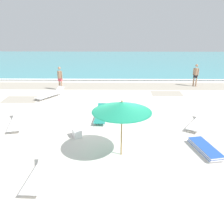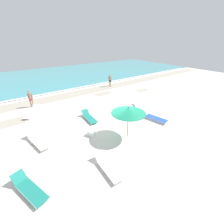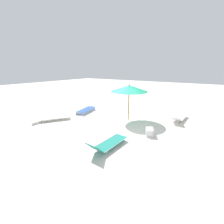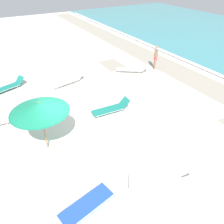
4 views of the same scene
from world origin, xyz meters
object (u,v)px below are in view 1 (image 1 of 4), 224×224
(beachgoer_wading_adult, at_px, (60,77))
(beachgoer_shoreline_child, at_px, (196,74))
(beach_umbrella, at_px, (122,107))
(sun_lounger_mid_beach_solo, at_px, (101,115))
(lounger_stack, at_px, (205,149))
(sun_lounger_beside_umbrella, at_px, (199,122))
(sun_lounger_mid_beach_pair_a, at_px, (40,174))
(sun_lounger_under_umbrella, at_px, (50,94))
(sun_lounger_near_water_left, at_px, (17,121))
(cooler_box, at_px, (77,133))

(beachgoer_wading_adult, distance_m, beachgoer_shoreline_child, 10.50)
(beach_umbrella, distance_m, sun_lounger_mid_beach_solo, 4.25)
(lounger_stack, height_order, sun_lounger_beside_umbrella, sun_lounger_beside_umbrella)
(lounger_stack, height_order, beachgoer_wading_adult, beachgoer_wading_adult)
(beach_umbrella, bearing_deg, sun_lounger_mid_beach_solo, 104.93)
(sun_lounger_beside_umbrella, bearing_deg, beachgoer_wading_adult, 176.69)
(sun_lounger_mid_beach_solo, distance_m, sun_lounger_mid_beach_pair_a, 5.67)
(sun_lounger_under_umbrella, distance_m, sun_lounger_mid_beach_pair_a, 9.48)
(beach_umbrella, distance_m, sun_lounger_near_water_left, 6.27)
(beachgoer_wading_adult, xyz_separation_m, beachgoer_shoreline_child, (10.43, 1.23, 0.00))
(beach_umbrella, xyz_separation_m, cooler_box, (-2.00, 1.56, -1.84))
(cooler_box, bearing_deg, beachgoer_wading_adult, -8.32)
(sun_lounger_mid_beach_solo, height_order, beachgoer_shoreline_child, beachgoer_shoreline_child)
(beach_umbrella, distance_m, beachgoer_wading_adult, 10.40)
(sun_lounger_under_umbrella, xyz_separation_m, beachgoer_shoreline_child, (10.79, 3.00, 0.79))
(sun_lounger_beside_umbrella, xyz_separation_m, beachgoer_wading_adult, (-8.38, 6.47, 0.80))
(beachgoer_wading_adult, xyz_separation_m, cooler_box, (2.36, -7.83, -0.81))
(sun_lounger_near_water_left, distance_m, beachgoer_shoreline_child, 13.75)
(lounger_stack, xyz_separation_m, sun_lounger_mid_beach_pair_a, (-6.25, -1.94, 0.08))
(lounger_stack, relative_size, sun_lounger_beside_umbrella, 0.88)
(sun_lounger_near_water_left, height_order, beachgoer_wading_adult, beachgoer_wading_adult)
(sun_lounger_under_umbrella, relative_size, beachgoer_shoreline_child, 1.26)
(beach_umbrella, xyz_separation_m, sun_lounger_mid_beach_pair_a, (-2.80, -1.65, -1.82))
(sun_lounger_mid_beach_pair_a, xyz_separation_m, beachgoer_shoreline_child, (8.87, 12.28, 0.80))
(sun_lounger_beside_umbrella, bearing_deg, lounger_stack, -67.96)
(lounger_stack, xyz_separation_m, sun_lounger_beside_umbrella, (0.57, 2.63, 0.08))
(sun_lounger_under_umbrella, xyz_separation_m, cooler_box, (2.72, -6.06, -0.02))
(beach_umbrella, bearing_deg, sun_lounger_under_umbrella, 121.76)
(sun_lounger_mid_beach_pair_a, distance_m, beachgoer_wading_adult, 11.18)
(sun_lounger_under_umbrella, height_order, beachgoer_shoreline_child, beachgoer_shoreline_child)
(lounger_stack, height_order, beachgoer_shoreline_child, beachgoer_shoreline_child)
(sun_lounger_beside_umbrella, height_order, sun_lounger_mid_beach_pair_a, sun_lounger_beside_umbrella)
(sun_lounger_near_water_left, distance_m, cooler_box, 3.52)
(beachgoer_wading_adult, distance_m, cooler_box, 8.22)
(sun_lounger_beside_umbrella, bearing_deg, sun_lounger_mid_beach_pair_a, -111.81)
(sun_lounger_near_water_left, height_order, beachgoer_shoreline_child, beachgoer_shoreline_child)
(lounger_stack, xyz_separation_m, beachgoer_wading_adult, (-7.81, 9.10, 0.88))
(lounger_stack, distance_m, sun_lounger_mid_beach_solo, 5.61)
(sun_lounger_under_umbrella, bearing_deg, sun_lounger_mid_beach_pair_a, -44.04)
(lounger_stack, distance_m, beachgoer_shoreline_child, 10.70)
(sun_lounger_mid_beach_solo, relative_size, beachgoer_shoreline_child, 1.18)
(sun_lounger_mid_beach_solo, bearing_deg, lounger_stack, -34.34)
(beach_umbrella, relative_size, cooler_box, 3.80)
(lounger_stack, bearing_deg, sun_lounger_mid_beach_solo, 130.51)
(sun_lounger_beside_umbrella, relative_size, beachgoer_wading_adult, 1.28)
(sun_lounger_under_umbrella, relative_size, sun_lounger_mid_beach_solo, 1.06)
(sun_lounger_beside_umbrella, height_order, sun_lounger_mid_beach_solo, sun_lounger_mid_beach_solo)
(sun_lounger_under_umbrella, xyz_separation_m, beachgoer_wading_adult, (0.36, 1.77, 0.79))
(sun_lounger_beside_umbrella, relative_size, sun_lounger_mid_beach_pair_a, 1.04)
(cooler_box, bearing_deg, lounger_stack, -128.26)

